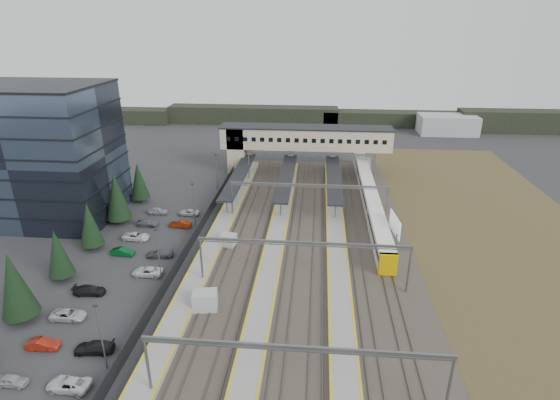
# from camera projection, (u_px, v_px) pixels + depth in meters

# --- Properties ---
(ground) EXTENTS (220.00, 220.00, 0.00)m
(ground) POSITION_uv_depth(u_px,v_px,m) (228.00, 255.00, 68.60)
(ground) COLOR #2B2B2D
(ground) RESTS_ON ground
(office_building) EXTENTS (24.30, 18.30, 24.30)m
(office_building) POSITION_uv_depth(u_px,v_px,m) (40.00, 153.00, 77.99)
(office_building) COLOR #37465A
(office_building) RESTS_ON ground
(conifer_row) EXTENTS (4.42, 49.82, 9.50)m
(conifer_row) POSITION_uv_depth(u_px,v_px,m) (76.00, 233.00, 65.02)
(conifer_row) COLOR black
(conifer_row) RESTS_ON ground
(car_park) EXTENTS (10.53, 44.48, 1.29)m
(car_park) POSITION_uv_depth(u_px,v_px,m) (126.00, 270.00, 63.32)
(car_park) COLOR #A2A3A7
(car_park) RESTS_ON ground
(lampposts) EXTENTS (0.50, 53.25, 8.07)m
(lampposts) POSITION_uv_depth(u_px,v_px,m) (179.00, 225.00, 68.76)
(lampposts) COLOR slate
(lampposts) RESTS_ON ground
(fence) EXTENTS (0.08, 90.00, 2.00)m
(fence) POSITION_uv_depth(u_px,v_px,m) (196.00, 233.00, 73.36)
(fence) COLOR #26282B
(fence) RESTS_ON ground
(relay_cabin_near) EXTENTS (3.39, 2.70, 2.56)m
(relay_cabin_near) POSITION_uv_depth(u_px,v_px,m) (205.00, 301.00, 55.22)
(relay_cabin_near) COLOR #A3A6A9
(relay_cabin_near) RESTS_ON ground
(relay_cabin_far) EXTENTS (2.74, 2.46, 2.14)m
(relay_cabin_far) POSITION_uv_depth(u_px,v_px,m) (228.00, 240.00, 70.89)
(relay_cabin_far) COLOR #A3A6A9
(relay_cabin_far) RESTS_ON ground
(rail_corridor) EXTENTS (34.00, 90.00, 0.92)m
(rail_corridor) POSITION_uv_depth(u_px,v_px,m) (290.00, 241.00, 72.32)
(rail_corridor) COLOR #3D362E
(rail_corridor) RESTS_ON ground
(canopies) EXTENTS (23.10, 30.00, 3.28)m
(canopies) POSITION_uv_depth(u_px,v_px,m) (286.00, 176.00, 91.40)
(canopies) COLOR black
(canopies) RESTS_ON ground
(footbridge) EXTENTS (40.40, 6.40, 11.20)m
(footbridge) POSITION_uv_depth(u_px,v_px,m) (294.00, 140.00, 103.63)
(footbridge) COLOR #AFA889
(footbridge) RESTS_ON ground
(gantries) EXTENTS (28.40, 62.28, 7.17)m
(gantries) POSITION_uv_depth(u_px,v_px,m) (306.00, 215.00, 68.09)
(gantries) COLOR slate
(gantries) RESTS_ON ground
(train) EXTENTS (2.61, 54.49, 3.28)m
(train) POSITION_uv_depth(u_px,v_px,m) (369.00, 196.00, 86.90)
(train) COLOR white
(train) RESTS_ON ground
(billboard) EXTENTS (0.83, 6.03, 5.15)m
(billboard) POSITION_uv_depth(u_px,v_px,m) (395.00, 225.00, 70.58)
(billboard) COLOR slate
(billboard) RESTS_ON ground
(scrub_east) EXTENTS (34.00, 120.00, 0.06)m
(scrub_east) POSITION_uv_depth(u_px,v_px,m) (513.00, 252.00, 69.47)
(scrub_east) COLOR #4C4122
(scrub_east) RESTS_ON ground
(treeline_far) EXTENTS (170.00, 19.00, 7.00)m
(treeline_far) POSITION_uv_depth(u_px,v_px,m) (349.00, 118.00, 150.50)
(treeline_far) COLOR black
(treeline_far) RESTS_ON ground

